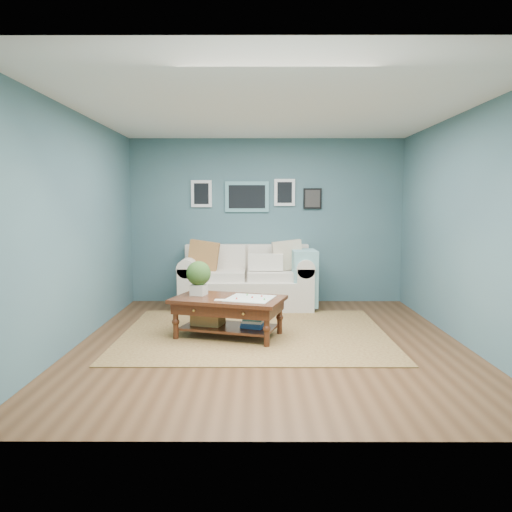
{
  "coord_description": "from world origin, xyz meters",
  "views": [
    {
      "loc": [
        -0.15,
        -5.79,
        1.64
      ],
      "look_at": [
        -0.17,
        1.0,
        0.92
      ],
      "focal_mm": 35.0,
      "sensor_mm": 36.0,
      "label": 1
    }
  ],
  "objects": [
    {
      "name": "area_rug",
      "position": [
        -0.19,
        0.37,
        0.01
      ],
      "size": [
        3.3,
        2.64,
        0.01
      ],
      "primitive_type": "cube",
      "color": "brown",
      "rests_on": "ground"
    },
    {
      "name": "coffee_table",
      "position": [
        -0.57,
        0.25,
        0.41
      ],
      "size": [
        1.48,
        1.12,
        0.92
      ],
      "rotation": [
        0.0,
        0.0,
        -0.29
      ],
      "color": "#351910",
      "rests_on": "ground"
    },
    {
      "name": "loveseat",
      "position": [
        -0.23,
        2.03,
        0.44
      ],
      "size": [
        2.11,
        0.96,
        1.09
      ],
      "color": "#EDE3CB",
      "rests_on": "ground"
    },
    {
      "name": "room_shell",
      "position": [
        -0.0,
        0.06,
        1.36
      ],
      "size": [
        5.0,
        5.02,
        2.7
      ],
      "color": "brown",
      "rests_on": "ground"
    }
  ]
}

